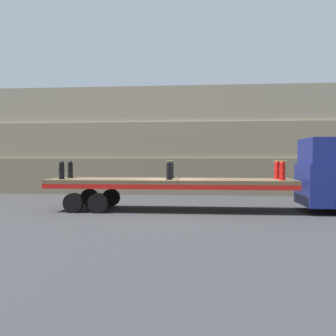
{
  "coord_description": "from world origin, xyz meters",
  "views": [
    {
      "loc": [
        1.38,
        -16.23,
        2.24
      ],
      "look_at": [
        -0.09,
        0.0,
        1.84
      ],
      "focal_mm": 40.0,
      "sensor_mm": 36.0,
      "label": 1
    }
  ],
  "objects_px": {
    "truck_cab": "(330,176)",
    "fire_hydrant_black_near_0": "(62,170)",
    "flatbed_trailer": "(158,184)",
    "fire_hydrant_red_far_2": "(277,170)",
    "fire_hydrant_black_near_1": "(169,171)",
    "fire_hydrant_red_near_2": "(282,171)",
    "fire_hydrant_black_far_1": "(171,170)",
    "fire_hydrant_black_far_0": "(70,170)"
  },
  "relations": [
    {
      "from": "flatbed_trailer",
      "to": "fire_hydrant_black_far_0",
      "type": "bearing_deg",
      "value": 172.66
    },
    {
      "from": "fire_hydrant_black_near_0",
      "to": "fire_hydrant_black_far_1",
      "type": "bearing_deg",
      "value": 12.91
    },
    {
      "from": "fire_hydrant_black_near_1",
      "to": "truck_cab",
      "type": "bearing_deg",
      "value": 4.53
    },
    {
      "from": "truck_cab",
      "to": "fire_hydrant_black_near_1",
      "type": "bearing_deg",
      "value": -175.47
    },
    {
      "from": "flatbed_trailer",
      "to": "fire_hydrant_black_far_0",
      "type": "distance_m",
      "value": 4.24
    },
    {
      "from": "truck_cab",
      "to": "fire_hydrant_red_far_2",
      "type": "distance_m",
      "value": 2.16
    },
    {
      "from": "truck_cab",
      "to": "fire_hydrant_black_far_1",
      "type": "height_order",
      "value": "truck_cab"
    },
    {
      "from": "truck_cab",
      "to": "fire_hydrant_black_near_0",
      "type": "height_order",
      "value": "truck_cab"
    },
    {
      "from": "fire_hydrant_red_far_2",
      "to": "fire_hydrant_red_near_2",
      "type": "bearing_deg",
      "value": -90.0
    },
    {
      "from": "fire_hydrant_black_near_1",
      "to": "fire_hydrant_black_far_1",
      "type": "height_order",
      "value": "same"
    },
    {
      "from": "flatbed_trailer",
      "to": "fire_hydrant_black_near_0",
      "type": "xyz_separation_m",
      "value": [
        -4.16,
        -0.54,
        0.61
      ]
    },
    {
      "from": "fire_hydrant_black_near_1",
      "to": "fire_hydrant_red_far_2",
      "type": "distance_m",
      "value": 4.79
    },
    {
      "from": "fire_hydrant_black_near_0",
      "to": "fire_hydrant_black_near_1",
      "type": "relative_size",
      "value": 1.0
    },
    {
      "from": "fire_hydrant_black_far_0",
      "to": "fire_hydrant_black_far_1",
      "type": "distance_m",
      "value": 4.67
    },
    {
      "from": "fire_hydrant_red_near_2",
      "to": "fire_hydrant_red_far_2",
      "type": "bearing_deg",
      "value": 90.0
    },
    {
      "from": "fire_hydrant_black_near_0",
      "to": "fire_hydrant_black_far_0",
      "type": "relative_size",
      "value": 1.0
    },
    {
      "from": "flatbed_trailer",
      "to": "fire_hydrant_red_near_2",
      "type": "bearing_deg",
      "value": -5.89
    },
    {
      "from": "fire_hydrant_black_far_0",
      "to": "truck_cab",
      "type": "bearing_deg",
      "value": -2.68
    },
    {
      "from": "fire_hydrant_red_near_2",
      "to": "flatbed_trailer",
      "type": "bearing_deg",
      "value": 174.11
    },
    {
      "from": "fire_hydrant_black_near_0",
      "to": "fire_hydrant_black_near_1",
      "type": "bearing_deg",
      "value": 0.0
    },
    {
      "from": "fire_hydrant_black_near_1",
      "to": "fire_hydrant_red_near_2",
      "type": "height_order",
      "value": "same"
    },
    {
      "from": "flatbed_trailer",
      "to": "fire_hydrant_black_near_0",
      "type": "height_order",
      "value": "fire_hydrant_black_near_0"
    },
    {
      "from": "truck_cab",
      "to": "fire_hydrant_black_far_1",
      "type": "relative_size",
      "value": 3.91
    },
    {
      "from": "fire_hydrant_black_far_1",
      "to": "truck_cab",
      "type": "bearing_deg",
      "value": -4.53
    },
    {
      "from": "fire_hydrant_black_far_0",
      "to": "fire_hydrant_black_near_1",
      "type": "distance_m",
      "value": 4.79
    },
    {
      "from": "truck_cab",
      "to": "fire_hydrant_black_near_0",
      "type": "bearing_deg",
      "value": -177.32
    },
    {
      "from": "flatbed_trailer",
      "to": "fire_hydrant_red_far_2",
      "type": "bearing_deg",
      "value": 5.89
    },
    {
      "from": "fire_hydrant_black_far_0",
      "to": "fire_hydrant_black_far_1",
      "type": "height_order",
      "value": "same"
    },
    {
      "from": "flatbed_trailer",
      "to": "fire_hydrant_red_far_2",
      "type": "height_order",
      "value": "fire_hydrant_red_far_2"
    },
    {
      "from": "fire_hydrant_black_far_0",
      "to": "flatbed_trailer",
      "type": "bearing_deg",
      "value": -7.34
    },
    {
      "from": "truck_cab",
      "to": "fire_hydrant_black_far_1",
      "type": "distance_m",
      "value": 6.78
    },
    {
      "from": "fire_hydrant_red_near_2",
      "to": "fire_hydrant_black_far_1",
      "type": "bearing_deg",
      "value": 167.09
    },
    {
      "from": "truck_cab",
      "to": "fire_hydrant_red_near_2",
      "type": "distance_m",
      "value": 2.16
    },
    {
      "from": "fire_hydrant_red_far_2",
      "to": "fire_hydrant_black_far_1",
      "type": "bearing_deg",
      "value": 180.0
    },
    {
      "from": "flatbed_trailer",
      "to": "truck_cab",
      "type": "bearing_deg",
      "value": 0.0
    },
    {
      "from": "fire_hydrant_black_near_0",
      "to": "fire_hydrant_black_far_1",
      "type": "distance_m",
      "value": 4.79
    },
    {
      "from": "flatbed_trailer",
      "to": "fire_hydrant_red_far_2",
      "type": "xyz_separation_m",
      "value": [
        5.19,
        0.54,
        0.61
      ]
    },
    {
      "from": "flatbed_trailer",
      "to": "fire_hydrant_red_far_2",
      "type": "distance_m",
      "value": 5.25
    },
    {
      "from": "flatbed_trailer",
      "to": "fire_hydrant_black_far_0",
      "type": "relative_size",
      "value": 13.29
    },
    {
      "from": "fire_hydrant_black_far_1",
      "to": "fire_hydrant_red_far_2",
      "type": "xyz_separation_m",
      "value": [
        4.67,
        0.0,
        0.0
      ]
    },
    {
      "from": "fire_hydrant_black_far_0",
      "to": "fire_hydrant_red_far_2",
      "type": "bearing_deg",
      "value": 0.0
    },
    {
      "from": "fire_hydrant_black_far_0",
      "to": "fire_hydrant_red_far_2",
      "type": "relative_size",
      "value": 1.0
    }
  ]
}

